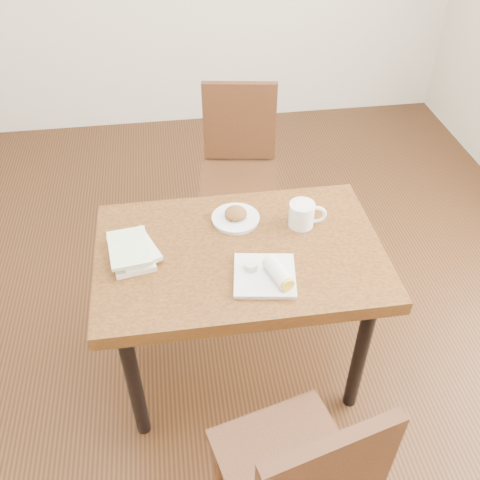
{
  "coord_description": "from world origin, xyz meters",
  "views": [
    {
      "loc": [
        -0.23,
        -1.55,
        2.15
      ],
      "look_at": [
        0.0,
        0.0,
        0.8
      ],
      "focal_mm": 40.0,
      "sensor_mm": 36.0,
      "label": 1
    }
  ],
  "objects": [
    {
      "name": "ground",
      "position": [
        0.0,
        0.0,
        -0.01
      ],
      "size": [
        4.0,
        5.0,
        0.01
      ],
      "primitive_type": "cube",
      "color": "#472814",
      "rests_on": "ground"
    },
    {
      "name": "table",
      "position": [
        0.0,
        0.0,
        0.66
      ],
      "size": [
        1.13,
        0.74,
        0.75
      ],
      "color": "brown",
      "rests_on": "ground"
    },
    {
      "name": "plate_burrito",
      "position": [
        0.08,
        -0.18,
        0.77
      ],
      "size": [
        0.26,
        0.26,
        0.08
      ],
      "color": "white",
      "rests_on": "table"
    },
    {
      "name": "chair_far",
      "position": [
        0.14,
        0.95,
        0.55
      ],
      "size": [
        0.48,
        0.48,
        0.95
      ],
      "color": "#482714",
      "rests_on": "ground"
    },
    {
      "name": "chair_near",
      "position": [
        0.07,
        -0.83,
        0.55
      ],
      "size": [
        0.51,
        0.51,
        0.95
      ],
      "color": "#4F2A16",
      "rests_on": "ground"
    },
    {
      "name": "book_stack",
      "position": [
        -0.42,
        0.02,
        0.78
      ],
      "size": [
        0.22,
        0.26,
        0.06
      ],
      "color": "white",
      "rests_on": "table"
    },
    {
      "name": "coffee_mug",
      "position": [
        0.28,
        0.12,
        0.81
      ],
      "size": [
        0.16,
        0.11,
        0.11
      ],
      "color": "white",
      "rests_on": "table"
    },
    {
      "name": "plate_scone",
      "position": [
        0.01,
        0.18,
        0.77
      ],
      "size": [
        0.2,
        0.2,
        0.06
      ],
      "color": "white",
      "rests_on": "table"
    },
    {
      "name": "room_walls",
      "position": [
        0.0,
        0.0,
        1.63
      ],
      "size": [
        4.02,
        5.02,
        2.8
      ],
      "color": "silver",
      "rests_on": "ground"
    }
  ]
}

